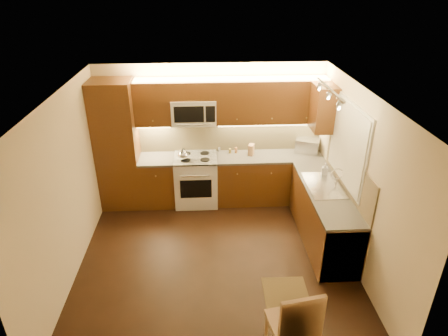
{
  "coord_description": "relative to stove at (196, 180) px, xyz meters",
  "views": [
    {
      "loc": [
        -0.13,
        -4.64,
        3.86
      ],
      "look_at": [
        0.15,
        0.55,
        1.25
      ],
      "focal_mm": 31.35,
      "sensor_mm": 36.0,
      "label": 1
    }
  ],
  "objects": [
    {
      "name": "floor",
      "position": [
        0.3,
        -1.68,
        -0.46
      ],
      "size": [
        4.0,
        4.0,
        0.01
      ],
      "primitive_type": "cube",
      "color": "black",
      "rests_on": "ground"
    },
    {
      "name": "ceiling",
      "position": [
        0.3,
        -1.68,
        2.04
      ],
      "size": [
        4.0,
        4.0,
        0.01
      ],
      "primitive_type": "cube",
      "color": "beige",
      "rests_on": "ground"
    },
    {
      "name": "wall_back",
      "position": [
        0.3,
        0.32,
        0.79
      ],
      "size": [
        4.0,
        0.01,
        2.5
      ],
      "primitive_type": "cube",
      "color": "beige",
      "rests_on": "ground"
    },
    {
      "name": "wall_front",
      "position": [
        0.3,
        -3.67,
        0.79
      ],
      "size": [
        4.0,
        0.01,
        2.5
      ],
      "primitive_type": "cube",
      "color": "beige",
      "rests_on": "ground"
    },
    {
      "name": "wall_left",
      "position": [
        -1.7,
        -1.68,
        0.79
      ],
      "size": [
        0.01,
        4.0,
        2.5
      ],
      "primitive_type": "cube",
      "color": "beige",
      "rests_on": "ground"
    },
    {
      "name": "wall_right",
      "position": [
        2.3,
        -1.68,
        0.79
      ],
      "size": [
        0.01,
        4.0,
        2.5
      ],
      "primitive_type": "cube",
      "color": "beige",
      "rests_on": "ground"
    },
    {
      "name": "pantry",
      "position": [
        -1.35,
        0.02,
        0.69
      ],
      "size": [
        0.7,
        0.6,
        2.3
      ],
      "primitive_type": "cube",
      "color": "#4C2810",
      "rests_on": "floor"
    },
    {
      "name": "base_cab_back_left",
      "position": [
        -0.69,
        0.02,
        -0.03
      ],
      "size": [
        0.62,
        0.6,
        0.86
      ],
      "primitive_type": "cube",
      "color": "#4C2810",
      "rests_on": "floor"
    },
    {
      "name": "counter_back_left",
      "position": [
        -0.69,
        0.02,
        0.42
      ],
      "size": [
        0.62,
        0.6,
        0.04
      ],
      "primitive_type": "cube",
      "color": "#373432",
      "rests_on": "base_cab_back_left"
    },
    {
      "name": "base_cab_back_right",
      "position": [
        1.34,
        0.02,
        -0.03
      ],
      "size": [
        1.92,
        0.6,
        0.86
      ],
      "primitive_type": "cube",
      "color": "#4C2810",
      "rests_on": "floor"
    },
    {
      "name": "counter_back_right",
      "position": [
        1.34,
        0.02,
        0.42
      ],
      "size": [
        1.92,
        0.6,
        0.04
      ],
      "primitive_type": "cube",
      "color": "#373432",
      "rests_on": "base_cab_back_right"
    },
    {
      "name": "base_cab_right",
      "position": [
        2.0,
        -1.28,
        -0.03
      ],
      "size": [
        0.6,
        2.0,
        0.86
      ],
      "primitive_type": "cube",
      "color": "#4C2810",
      "rests_on": "floor"
    },
    {
      "name": "counter_right",
      "position": [
        2.0,
        -1.28,
        0.42
      ],
      "size": [
        0.6,
        2.0,
        0.04
      ],
      "primitive_type": "cube",
      "color": "#373432",
      "rests_on": "base_cab_right"
    },
    {
      "name": "dishwasher",
      "position": [
        2.0,
        -1.98,
        -0.03
      ],
      "size": [
        0.58,
        0.6,
        0.84
      ],
      "primitive_type": "cube",
      "color": "silver",
      "rests_on": "floor"
    },
    {
      "name": "backsplash_back",
      "position": [
        0.65,
        0.31,
        0.74
      ],
      "size": [
        3.3,
        0.02,
        0.6
      ],
      "primitive_type": "cube",
      "color": "tan",
      "rests_on": "wall_back"
    },
    {
      "name": "backsplash_right",
      "position": [
        2.29,
        -1.28,
        0.74
      ],
      "size": [
        0.02,
        2.0,
        0.6
      ],
      "primitive_type": "cube",
      "color": "tan",
      "rests_on": "wall_right"
    },
    {
      "name": "upper_cab_back_left",
      "position": [
        -0.69,
        0.15,
        1.42
      ],
      "size": [
        0.62,
        0.35,
        0.75
      ],
      "primitive_type": "cube",
      "color": "#4C2810",
      "rests_on": "wall_back"
    },
    {
      "name": "upper_cab_back_right",
      "position": [
        1.34,
        0.15,
        1.42
      ],
      "size": [
        1.92,
        0.35,
        0.75
      ],
      "primitive_type": "cube",
      "color": "#4C2810",
      "rests_on": "wall_back"
    },
    {
      "name": "upper_cab_bridge",
      "position": [
        0.0,
        0.15,
        1.63
      ],
      "size": [
        0.76,
        0.35,
        0.31
      ],
      "primitive_type": "cube",
      "color": "#4C2810",
      "rests_on": "wall_back"
    },
    {
      "name": "upper_cab_right_corner",
      "position": [
        2.12,
        -0.28,
        1.42
      ],
      "size": [
        0.35,
        0.5,
        0.75
      ],
      "primitive_type": "cube",
      "color": "#4C2810",
      "rests_on": "wall_right"
    },
    {
      "name": "stove",
      "position": [
        0.0,
        0.0,
        0.0
      ],
      "size": [
        0.76,
        0.65,
        0.92
      ],
      "primitive_type": null,
      "color": "silver",
      "rests_on": "floor"
    },
    {
      "name": "microwave",
      "position": [
        0.0,
        0.14,
        1.26
      ],
      "size": [
        0.76,
        0.38,
        0.44
      ],
      "primitive_type": null,
      "color": "silver",
      "rests_on": "wall_back"
    },
    {
      "name": "window_frame",
      "position": [
        2.29,
        -1.12,
        1.14
      ],
      "size": [
        0.03,
        1.44,
        1.24
      ],
      "primitive_type": "cube",
      "color": "silver",
      "rests_on": "wall_right"
    },
    {
      "name": "window_blinds",
      "position": [
        2.27,
        -1.12,
        1.14
      ],
      "size": [
        0.02,
        1.36,
        1.16
      ],
      "primitive_type": "cube",
      "color": "silver",
      "rests_on": "wall_right"
    },
    {
      "name": "sink",
      "position": [
        2.0,
        -1.12,
        0.52
      ],
      "size": [
        0.52,
        0.86,
        0.15
      ],
      "primitive_type": null,
      "color": "silver",
      "rests_on": "counter_right"
    },
    {
      "name": "faucet",
      "position": [
        2.18,
        -1.12,
        0.59
      ],
      "size": [
        0.2,
        0.04,
        0.3
      ],
      "primitive_type": null,
      "color": "silver",
      "rests_on": "counter_right"
    },
    {
      "name": "track_light_bar",
      "position": [
        1.85,
        -1.27,
        2.0
      ],
      "size": [
        0.04,
        1.2,
        0.03
      ],
      "primitive_type": "cube",
      "color": "silver",
      "rests_on": "ceiling"
    },
    {
      "name": "kettle",
      "position": [
        -0.21,
        -0.11,
        0.57
      ],
      "size": [
        0.25,
        0.25,
        0.22
      ],
      "primitive_type": null,
      "rotation": [
        0.0,
        0.0,
        -0.37
      ],
      "color": "silver",
      "rests_on": "stove"
    },
    {
      "name": "toaster_oven",
      "position": [
        2.05,
        0.16,
        0.56
      ],
      "size": [
        0.5,
        0.44,
        0.25
      ],
      "primitive_type": "cube",
      "rotation": [
        0.0,
        0.0,
        -0.39
      ],
      "color": "silver",
      "rests_on": "counter_back_right"
    },
    {
      "name": "knife_block",
      "position": [
        1.01,
        0.08,
        0.54
      ],
      "size": [
        0.13,
        0.17,
        0.2
      ],
      "primitive_type": "cube",
      "rotation": [
        0.0,
        0.0,
        -0.34
      ],
      "color": "olive",
      "rests_on": "counter_back_right"
    },
    {
      "name": "spice_jar_a",
      "position": [
        0.44,
        0.26,
        0.48
      ],
      "size": [
        0.05,
        0.05,
        0.09
      ],
      "primitive_type": "cylinder",
      "rotation": [
        0.0,
        0.0,
        -0.14
      ],
      "color": "silver",
      "rests_on": "counter_back_right"
    },
    {
      "name": "spice_jar_b",
      "position": [
        0.63,
        0.17,
        0.48
      ],
      "size": [
        0.06,
        0.06,
        0.09
      ],
      "primitive_type": "cylinder",
      "rotation": [
        0.0,
        0.0,
        0.32
      ],
      "color": "olive",
      "rests_on": "counter_back_right"
    },
    {
      "name": "spice_jar_c",
      "position": [
        0.44,
        0.26,
        0.49
      ],
      "size": [
        0.05,
        0.05,
        0.09
      ],
      "primitive_type": "cylinder",
      "rotation": [
        0.0,
        0.0,
        -0.07
      ],
      "color": "silver",
      "rests_on": "counter_back_right"
    },
    {
      "name": "spice_jar_d",
      "position": [
        0.74,
        0.18,
        0.49
      ],
      "size": [
        0.06,
        0.06,
        0.1
      ],
      "primitive_type": "cylinder",
      "rotation": [
        0.0,
        0.0,
        -0.34
      ],
      "color": "#A66532",
      "rests_on": "counter_back_right"
    },
    {
      "name": "soap_bottle",
      "position": [
        2.11,
        -0.76,
        0.54
      ],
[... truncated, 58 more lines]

